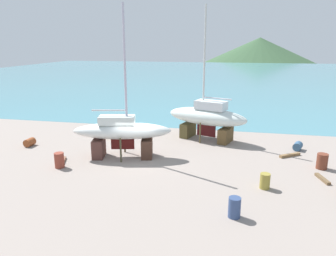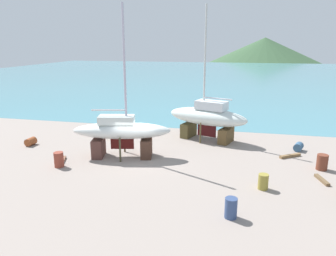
{
  "view_description": "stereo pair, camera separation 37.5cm",
  "coord_description": "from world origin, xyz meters",
  "px_view_note": "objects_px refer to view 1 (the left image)",
  "views": [
    {
      "loc": [
        6.07,
        -19.13,
        7.43
      ],
      "look_at": [
        1.52,
        2.75,
        1.47
      ],
      "focal_mm": 34.29,
      "sensor_mm": 36.0,
      "label": 1
    },
    {
      "loc": [
        6.44,
        -19.05,
        7.43
      ],
      "look_at": [
        1.52,
        2.75,
        1.47
      ],
      "focal_mm": 34.29,
      "sensor_mm": 36.0,
      "label": 2
    }
  ],
  "objects_px": {
    "worker": "(112,128)",
    "barrel_tipped_center": "(59,160)",
    "barrel_rust_near": "(298,146)",
    "barrel_tar_black": "(234,207)",
    "barrel_blue_faded": "(322,161)",
    "sailboat_small_center": "(122,132)",
    "barrel_tipped_left": "(265,181)",
    "sailboat_far_slipway": "(207,117)",
    "barrel_tipped_right": "(30,142)"
  },
  "relations": [
    {
      "from": "sailboat_small_center",
      "to": "barrel_rust_near",
      "type": "relative_size",
      "value": 12.65
    },
    {
      "from": "barrel_tipped_right",
      "to": "barrel_rust_near",
      "type": "xyz_separation_m",
      "value": [
        19.31,
        3.07,
        0.0
      ]
    },
    {
      "from": "barrel_tipped_right",
      "to": "barrel_blue_faded",
      "type": "relative_size",
      "value": 0.83
    },
    {
      "from": "sailboat_far_slipway",
      "to": "sailboat_small_center",
      "type": "bearing_deg",
      "value": 64.48
    },
    {
      "from": "barrel_rust_near",
      "to": "barrel_tar_black",
      "type": "relative_size",
      "value": 0.83
    },
    {
      "from": "worker",
      "to": "barrel_tipped_center",
      "type": "relative_size",
      "value": 1.79
    },
    {
      "from": "sailboat_small_center",
      "to": "barrel_tipped_left",
      "type": "distance_m",
      "value": 9.54
    },
    {
      "from": "barrel_tipped_right",
      "to": "barrel_blue_faded",
      "type": "distance_m",
      "value": 20.11
    },
    {
      "from": "barrel_blue_faded",
      "to": "barrel_tipped_left",
      "type": "height_order",
      "value": "barrel_blue_faded"
    },
    {
      "from": "sailboat_small_center",
      "to": "barrel_rust_near",
      "type": "bearing_deg",
      "value": 6.34
    },
    {
      "from": "barrel_tipped_right",
      "to": "barrel_tipped_center",
      "type": "relative_size",
      "value": 0.84
    },
    {
      "from": "barrel_tipped_right",
      "to": "barrel_rust_near",
      "type": "distance_m",
      "value": 19.55
    },
    {
      "from": "barrel_tipped_left",
      "to": "worker",
      "type": "bearing_deg",
      "value": 148.45
    },
    {
      "from": "barrel_rust_near",
      "to": "barrel_tipped_center",
      "type": "bearing_deg",
      "value": -156.47
    },
    {
      "from": "barrel_tipped_left",
      "to": "barrel_tipped_center",
      "type": "height_order",
      "value": "barrel_tipped_center"
    },
    {
      "from": "barrel_tar_black",
      "to": "barrel_rust_near",
      "type": "bearing_deg",
      "value": 66.89
    },
    {
      "from": "barrel_tipped_center",
      "to": "worker",
      "type": "bearing_deg",
      "value": 81.34
    },
    {
      "from": "barrel_tipped_right",
      "to": "barrel_blue_faded",
      "type": "height_order",
      "value": "barrel_blue_faded"
    },
    {
      "from": "barrel_tipped_right",
      "to": "barrel_tar_black",
      "type": "xyz_separation_m",
      "value": [
        14.94,
        -7.15,
        0.18
      ]
    },
    {
      "from": "worker",
      "to": "barrel_tipped_center",
      "type": "xyz_separation_m",
      "value": [
        -0.97,
        -6.36,
        -0.4
      ]
    },
    {
      "from": "barrel_blue_faded",
      "to": "barrel_tipped_left",
      "type": "bearing_deg",
      "value": -135.62
    },
    {
      "from": "sailboat_far_slipway",
      "to": "barrel_tipped_center",
      "type": "height_order",
      "value": "sailboat_far_slipway"
    },
    {
      "from": "barrel_blue_faded",
      "to": "barrel_rust_near",
      "type": "distance_m",
      "value": 3.51
    },
    {
      "from": "barrel_blue_faded",
      "to": "sailboat_far_slipway",
      "type": "bearing_deg",
      "value": 147.59
    },
    {
      "from": "sailboat_far_slipway",
      "to": "barrel_tar_black",
      "type": "xyz_separation_m",
      "value": [
        2.26,
        -11.52,
        -1.35
      ]
    },
    {
      "from": "barrel_tipped_right",
      "to": "barrel_tipped_center",
      "type": "xyz_separation_m",
      "value": [
        4.4,
        -3.42,
        0.18
      ]
    },
    {
      "from": "worker",
      "to": "barrel_tipped_left",
      "type": "bearing_deg",
      "value": 90.57
    },
    {
      "from": "barrel_blue_faded",
      "to": "barrel_tar_black",
      "type": "height_order",
      "value": "barrel_blue_faded"
    },
    {
      "from": "barrel_blue_faded",
      "to": "barrel_rust_near",
      "type": "height_order",
      "value": "barrel_blue_faded"
    },
    {
      "from": "barrel_tar_black",
      "to": "barrel_tipped_center",
      "type": "bearing_deg",
      "value": 160.52
    },
    {
      "from": "barrel_tipped_right",
      "to": "barrel_tipped_left",
      "type": "relative_size",
      "value": 0.96
    },
    {
      "from": "sailboat_small_center",
      "to": "sailboat_far_slipway",
      "type": "xyz_separation_m",
      "value": [
        5.13,
        5.2,
        0.08
      ]
    },
    {
      "from": "worker",
      "to": "barrel_tipped_center",
      "type": "height_order",
      "value": "worker"
    },
    {
      "from": "worker",
      "to": "barrel_tar_black",
      "type": "relative_size",
      "value": 1.81
    },
    {
      "from": "barrel_tipped_right",
      "to": "barrel_tar_black",
      "type": "distance_m",
      "value": 16.57
    },
    {
      "from": "barrel_tar_black",
      "to": "worker",
      "type": "bearing_deg",
      "value": 133.49
    },
    {
      "from": "worker",
      "to": "barrel_tipped_center",
      "type": "bearing_deg",
      "value": 23.46
    },
    {
      "from": "worker",
      "to": "barrel_tipped_left",
      "type": "height_order",
      "value": "worker"
    },
    {
      "from": "sailboat_small_center",
      "to": "barrel_tipped_center",
      "type": "distance_m",
      "value": 4.27
    },
    {
      "from": "worker",
      "to": "barrel_tar_black",
      "type": "xyz_separation_m",
      "value": [
        9.57,
        -10.09,
        -0.41
      ]
    },
    {
      "from": "sailboat_far_slipway",
      "to": "barrel_tar_black",
      "type": "distance_m",
      "value": 11.81
    },
    {
      "from": "sailboat_small_center",
      "to": "sailboat_far_slipway",
      "type": "relative_size",
      "value": 0.96
    },
    {
      "from": "barrel_rust_near",
      "to": "barrel_tipped_left",
      "type": "distance_m",
      "value": 7.5
    },
    {
      "from": "sailboat_small_center",
      "to": "barrel_blue_faded",
      "type": "distance_m",
      "value": 12.63
    },
    {
      "from": "sailboat_far_slipway",
      "to": "barrel_tipped_right",
      "type": "height_order",
      "value": "sailboat_far_slipway"
    },
    {
      "from": "sailboat_small_center",
      "to": "barrel_tar_black",
      "type": "distance_m",
      "value": 9.81
    },
    {
      "from": "barrel_tar_black",
      "to": "barrel_tipped_center",
      "type": "xyz_separation_m",
      "value": [
        -10.54,
        3.73,
        0.01
      ]
    },
    {
      "from": "barrel_blue_faded",
      "to": "barrel_tipped_left",
      "type": "distance_m",
      "value": 5.06
    },
    {
      "from": "barrel_tipped_right",
      "to": "sailboat_far_slipway",
      "type": "bearing_deg",
      "value": 19.02
    },
    {
      "from": "sailboat_small_center",
      "to": "barrel_blue_faded",
      "type": "bearing_deg",
      "value": -9.81
    }
  ]
}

